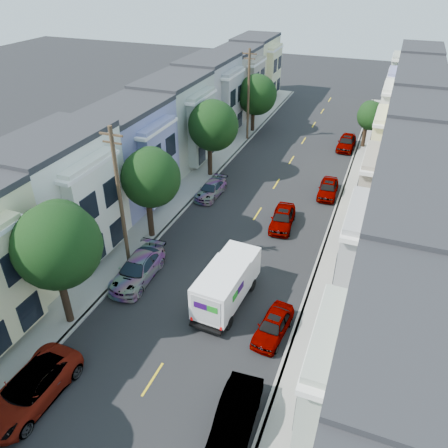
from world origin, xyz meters
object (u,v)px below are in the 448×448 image
(parked_right_a, at_px, (235,419))
(tree_b, at_px, (56,246))
(parked_left_b, at_px, (30,389))
(parked_right_c, at_px, (328,188))
(tree_e, at_px, (256,95))
(parked_right_b, at_px, (273,326))
(utility_pole_far, at_px, (248,96))
(tree_c, at_px, (150,178))
(parked_left_d, at_px, (211,190))
(tree_far_r, at_px, (371,116))
(parked_left_c, at_px, (138,269))
(parked_right_d, at_px, (346,142))
(tree_d, at_px, (212,126))
(fedex_truck, at_px, (227,283))
(lead_sedan, at_px, (282,218))

(parked_right_a, bearing_deg, tree_b, 161.04)
(parked_left_b, bearing_deg, parked_right_c, 71.73)
(tree_e, distance_m, parked_right_b, 33.77)
(utility_pole_far, relative_size, parked_right_c, 2.34)
(tree_c, height_order, parked_left_d, tree_c)
(tree_far_r, bearing_deg, parked_right_c, -98.72)
(parked_left_d, distance_m, parked_right_c, 10.54)
(parked_left_c, bearing_deg, tree_c, 103.24)
(utility_pole_far, bearing_deg, tree_c, -90.01)
(tree_far_r, xyz_separation_m, parked_left_b, (-11.80, -39.63, -2.86))
(tree_far_r, height_order, parked_right_c, tree_far_r)
(parked_left_b, distance_m, parked_right_c, 28.38)
(parked_left_c, bearing_deg, tree_b, -108.51)
(tree_b, relative_size, tree_far_r, 1.52)
(utility_pole_far, xyz_separation_m, parked_right_a, (11.20, -35.08, -4.39))
(parked_right_d, bearing_deg, utility_pole_far, -172.81)
(tree_b, xyz_separation_m, parked_right_d, (11.20, 33.39, -4.80))
(tree_d, distance_m, parked_left_d, 6.09)
(fedex_truck, relative_size, parked_left_b, 1.07)
(tree_c, relative_size, parked_right_c, 1.69)
(tree_c, distance_m, tree_far_r, 28.02)
(tree_b, height_order, parked_right_d, tree_b)
(tree_d, relative_size, parked_right_a, 1.63)
(lead_sedan, height_order, parked_left_c, parked_left_c)
(tree_d, height_order, parked_left_c, tree_d)
(parked_right_a, bearing_deg, parked_right_d, 85.99)
(tree_b, xyz_separation_m, utility_pole_far, (0.00, 32.08, -0.41))
(utility_pole_far, relative_size, parked_right_a, 2.17)
(tree_c, bearing_deg, tree_b, -90.00)
(tree_b, xyz_separation_m, tree_d, (0.00, 21.54, -0.45))
(tree_c, bearing_deg, tree_e, 90.00)
(tree_d, xyz_separation_m, tree_far_r, (13.20, 13.00, -1.48))
(fedex_truck, bearing_deg, parked_right_c, 81.69)
(fedex_truck, height_order, parked_right_b, fedex_truck)
(tree_c, distance_m, fedex_truck, 9.85)
(parked_right_d, bearing_deg, parked_left_d, -121.39)
(parked_right_a, bearing_deg, parked_left_b, -171.93)
(fedex_truck, xyz_separation_m, parked_right_b, (3.43, -1.57, -0.92))
(parked_right_b, bearing_deg, tree_far_r, 92.06)
(utility_pole_far, bearing_deg, parked_right_b, -68.70)
(fedex_truck, bearing_deg, tree_far_r, 82.96)
(tree_e, distance_m, parked_right_c, 17.91)
(lead_sedan, bearing_deg, utility_pole_far, 111.67)
(tree_far_r, xyz_separation_m, parked_right_c, (-2.00, -13.00, -2.93))
(parked_left_b, height_order, parked_right_b, parked_left_b)
(tree_d, height_order, parked_left_d, tree_d)
(tree_b, height_order, tree_d, tree_b)
(tree_b, relative_size, parked_left_c, 1.55)
(tree_e, bearing_deg, parked_right_a, -73.57)
(tree_d, height_order, fedex_truck, tree_d)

